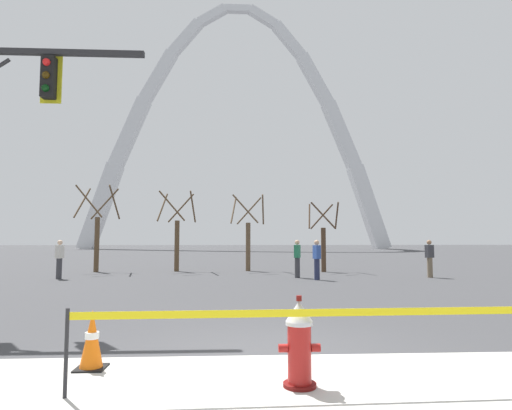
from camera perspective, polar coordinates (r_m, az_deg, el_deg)
name	(u,v)px	position (r m, az deg, el deg)	size (l,w,h in m)	color
ground_plane	(270,357)	(6.22, 1.90, -19.63)	(240.00, 240.00, 0.00)	#3D3D3F
fire_hydrant	(299,344)	(4.96, 5.79, -17.93)	(0.46, 0.48, 0.99)	#5E0F0D
caution_tape_barrier	(332,331)	(4.84, 10.05, -16.23)	(5.55, 0.18, 0.90)	#232326
traffic_cone_by_hydrant	(92,340)	(5.95, -21.06, -16.47)	(0.36, 0.36, 0.73)	black
monument_arch	(237,137)	(75.60, -2.54, 8.99)	(53.24, 2.52, 43.90)	silver
tree_far_left	(97,234)	(22.86, -20.46, -3.59)	(1.98, 1.99, 4.29)	brown
tree_left_mid	(177,236)	(22.18, -10.51, -4.06)	(1.87, 1.88, 4.05)	brown
tree_center_left	(248,237)	(22.08, -1.07, -4.32)	(1.80, 1.81, 3.89)	brown
tree_center_right	(323,241)	(21.72, 8.98, -4.77)	(1.61, 1.62, 3.46)	#473323
pedestrian_walking_left	(297,258)	(18.26, 5.53, -7.09)	(0.32, 0.39, 1.59)	#38383D
pedestrian_standing_center	(430,258)	(19.73, 22.17, -6.59)	(0.39, 0.31, 1.59)	brown
pedestrian_walking_right	(59,259)	(19.37, -24.77, -6.55)	(0.27, 0.37, 1.59)	#38383D
pedestrian_near_trees	(317,259)	(17.39, 8.13, -7.19)	(0.29, 0.38, 1.59)	#232847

